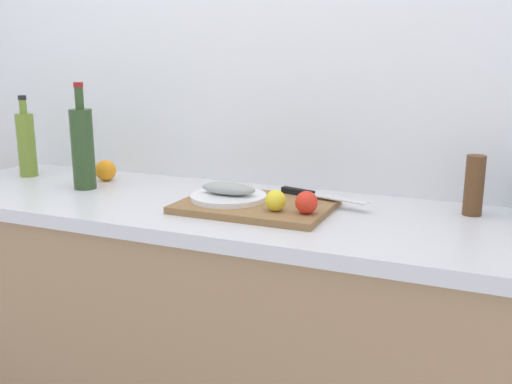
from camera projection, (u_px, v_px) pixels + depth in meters
The scene contains 12 objects.
back_wall at pixel (254, 81), 1.90m from camera, with size 3.20×0.05×2.50m, color white.
kitchen_counter at pixel (213, 339), 1.79m from camera, with size 2.00×0.60×0.90m.
cutting_board at pixel (256, 205), 1.62m from camera, with size 0.43×0.31×0.02m, color olive.
white_plate at pixel (228, 197), 1.64m from camera, with size 0.23×0.23×0.01m, color white.
fish_fillet at pixel (228, 189), 1.64m from camera, with size 0.17×0.07×0.04m, color #999E99.
chef_knife at pixel (313, 194), 1.67m from camera, with size 0.29×0.10×0.02m.
lemon_0 at pixel (276, 201), 1.51m from camera, with size 0.06×0.06×0.06m, color yellow.
tomato_0 at pixel (306, 202), 1.49m from camera, with size 0.06×0.06×0.06m, color red.
olive_oil_bottle at pixel (26, 143), 2.05m from camera, with size 0.06×0.06×0.30m.
wine_bottle at pixel (83, 147), 1.85m from camera, with size 0.07×0.07×0.35m.
orange_1 at pixel (106, 170), 1.99m from camera, with size 0.07×0.07×0.07m, color orange.
pepper_mill at pixel (474, 185), 1.54m from camera, with size 0.05×0.05×0.17m, color brown.
Camera 1 is at (0.77, -1.45, 1.32)m, focal length 39.28 mm.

